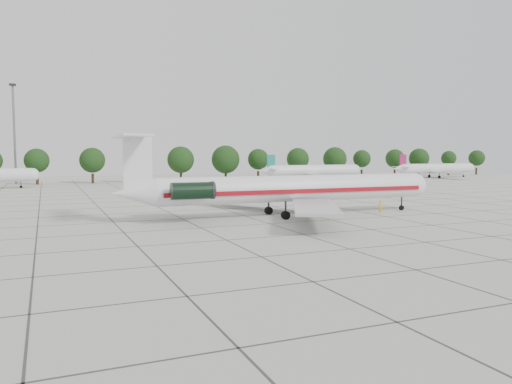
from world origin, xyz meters
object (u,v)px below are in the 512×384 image
at_px(ground_crew, 380,207).
at_px(floodlight_mast, 14,128).
at_px(bg_airliner_d, 313,170).
at_px(bg_airliner_e, 436,169).
at_px(main_airliner, 281,188).

xyz_separation_m(ground_crew, floodlight_mast, (-47.20, 89.13, 13.40)).
height_order(bg_airliner_d, bg_airliner_e, same).
height_order(ground_crew, bg_airliner_d, bg_airliner_d).
relative_size(bg_airliner_e, floodlight_mast, 1.11).
distance_m(ground_crew, bg_airliner_d, 76.40).
height_order(main_airliner, bg_airliner_d, main_airliner).
distance_m(main_airliner, bg_airliner_d, 80.46).
bearing_deg(bg_airliner_e, floodlight_mast, 170.79).
bearing_deg(main_airliner, ground_crew, -8.75).
distance_m(main_airliner, floodlight_mast, 93.83).
bearing_deg(bg_airliner_e, bg_airliner_d, 178.97).
bearing_deg(ground_crew, main_airliner, -46.31).
height_order(bg_airliner_d, floodlight_mast, floodlight_mast).
bearing_deg(floodlight_mast, main_airliner, -68.61).
bearing_deg(bg_airliner_d, floodlight_mast, 166.27).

